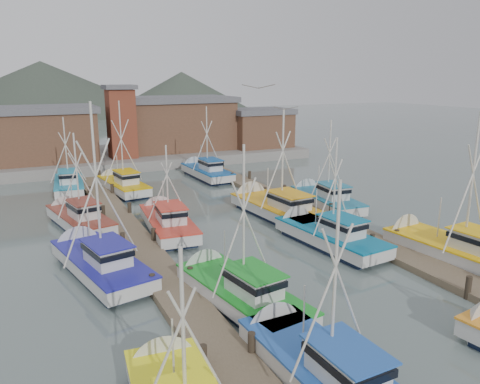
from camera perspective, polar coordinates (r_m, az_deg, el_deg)
name	(u,v)px	position (r m, az deg, el deg)	size (l,w,h in m)	color
ground	(272,257)	(28.91, 3.96, -7.90)	(260.00, 260.00, 0.00)	#53635F
dock_left	(143,250)	(29.98, -11.80, -6.94)	(2.30, 46.00, 1.50)	brown
dock_right	(327,221)	(35.66, 10.60, -3.47)	(2.30, 46.00, 1.50)	brown
quay	(133,156)	(62.58, -12.95, 4.28)	(44.00, 16.00, 1.20)	gray
shed_left	(39,133)	(58.69, -23.28, 6.57)	(12.72, 8.48, 6.20)	brown
shed_center	(176,123)	(63.61, -7.83, 8.37)	(14.84, 9.54, 6.90)	brown
shed_right	(259,127)	(65.19, 2.35, 7.87)	(8.48, 6.36, 5.20)	brown
lookout_tower	(121,121)	(57.66, -14.28, 8.37)	(3.60, 3.60, 8.50)	brown
distant_hills	(17,115)	(146.28, -25.56, 8.42)	(175.00, 140.00, 42.00)	#3B453A
boat_0	(318,367)	(18.01, 9.47, -20.27)	(3.38, 8.79, 8.36)	#0F1932
boat_4	(236,290)	(23.09, -0.55, -11.90)	(3.97, 9.07, 8.59)	#0F1932
boat_5	(325,235)	(31.18, 10.31, -5.12)	(3.62, 9.16, 7.87)	#0F1932
boat_6	(98,261)	(27.59, -16.96, -8.07)	(4.64, 9.61, 10.32)	#0F1932
boat_7	(452,249)	(30.95, 24.39, -6.32)	(4.00, 9.94, 9.78)	#0F1932
boat_8	(167,221)	(33.80, -8.92, -3.56)	(3.44, 8.94, 6.96)	#0F1932
boat_9	(275,208)	(36.92, 4.35, -1.91)	(4.12, 10.65, 9.40)	#0F1932
boat_10	(78,218)	(36.15, -19.17, -3.01)	(4.15, 8.68, 7.62)	#0F1932
boat_11	(323,199)	(40.08, 10.13, -0.81)	(3.47, 8.82, 8.05)	#0F1932
boat_12	(122,185)	(45.94, -14.24, 0.87)	(3.68, 8.70, 9.27)	#0F1932
boat_13	(205,171)	(50.95, -4.30, 2.53)	(3.42, 9.01, 8.42)	#0F1932
boat_14	(69,184)	(47.75, -20.12, 0.92)	(3.27, 8.41, 7.74)	#0F1932
gull_near	(259,87)	(20.71, 2.30, 12.66)	(1.55, 0.64, 0.24)	gray
gull_far	(286,109)	(27.00, 5.59, 10.09)	(1.47, 0.65, 0.24)	gray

